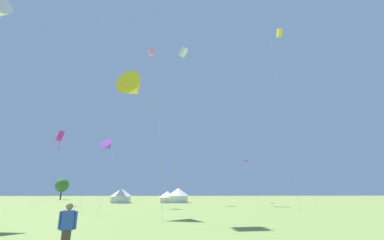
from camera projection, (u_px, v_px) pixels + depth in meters
The scene contains 13 objects.
kite_pink_box at pixel (151, 53), 63.43m from camera, with size 1.76×1.56×36.07m.
kite_purple_delta at pixel (108, 146), 61.45m from camera, with size 3.60×3.96×14.34m.
kite_magenta_box at pixel (60, 136), 47.91m from camera, with size 3.16×2.48×13.18m.
kite_yellow_box at pixel (280, 34), 54.01m from camera, with size 2.38×3.10×35.00m.
kite_white_box at pixel (183, 52), 60.69m from camera, with size 2.25×2.54×34.89m.
kite_red_box at pixel (125, 82), 47.37m from camera, with size 1.53×1.92×22.48m.
kite_yellow_delta at pixel (133, 88), 28.42m from camera, with size 4.13×3.70×14.71m.
kite_purple_parafoil at pixel (246, 161), 58.21m from camera, with size 2.92×2.20×9.39m.
person_spectator at pixel (66, 232), 8.24m from camera, with size 0.57×0.29×1.73m.
festival_tent_left at pixel (121, 195), 55.92m from camera, with size 4.58×4.58×2.98m.
festival_tent_right at pixel (167, 196), 56.70m from camera, with size 3.74×3.74×2.43m.
festival_tent_center at pixel (178, 195), 57.01m from camera, with size 4.80×4.80×3.12m.
tree_distant_left at pixel (62, 185), 84.70m from camera, with size 4.23×4.23×6.62m.
Camera 1 is at (-3.21, -3.54, 2.04)m, focal length 24.36 mm.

